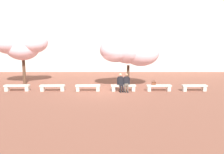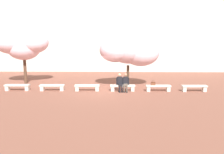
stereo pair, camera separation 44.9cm
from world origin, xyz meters
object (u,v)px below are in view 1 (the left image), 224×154
(stone_bench_east_end, at_px, (158,87))
(handbag, at_px, (153,83))
(stone_bench_center, at_px, (87,87))
(stone_bench_near_east, at_px, (123,87))
(cherry_tree_main, at_px, (129,51))
(stone_bench_near_west, at_px, (52,87))
(cherry_tree_secondary, at_px, (20,45))
(stone_bench_far_east, at_px, (193,87))
(person_seated_right, at_px, (126,82))
(stone_bench_west_end, at_px, (16,87))
(person_seated_left, at_px, (120,82))

(stone_bench_east_end, bearing_deg, handbag, 178.55)
(stone_bench_center, distance_m, stone_bench_east_end, 5.13)
(stone_bench_near_east, relative_size, handbag, 5.30)
(cherry_tree_main, bearing_deg, stone_bench_near_west, -164.91)
(cherry_tree_secondary, bearing_deg, stone_bench_near_west, -40.58)
(stone_bench_near_east, bearing_deg, stone_bench_far_east, -0.00)
(stone_bench_far_east, height_order, cherry_tree_secondary, cherry_tree_secondary)
(person_seated_right, height_order, handbag, person_seated_right)
(stone_bench_west_end, xyz_separation_m, stone_bench_center, (5.13, -0.00, 0.00))
(stone_bench_east_end, distance_m, stone_bench_far_east, 2.57)
(stone_bench_near_west, xyz_separation_m, cherry_tree_secondary, (-3.22, 2.76, 3.01))
(stone_bench_west_end, relative_size, stone_bench_near_west, 1.00)
(handbag, bearing_deg, person_seated_left, -178.53)
(person_seated_right, relative_size, handbag, 3.81)
(stone_bench_near_east, height_order, person_seated_left, person_seated_left)
(stone_bench_west_end, bearing_deg, cherry_tree_main, 10.52)
(stone_bench_east_end, relative_size, stone_bench_far_east, 1.00)
(stone_bench_west_end, distance_m, stone_bench_far_east, 12.84)
(stone_bench_west_end, distance_m, stone_bench_near_east, 7.70)
(stone_bench_near_west, relative_size, stone_bench_center, 1.00)
(stone_bench_near_west, relative_size, stone_bench_far_east, 1.00)
(person_seated_left, relative_size, cherry_tree_secondary, 0.29)
(stone_bench_west_end, xyz_separation_m, person_seated_left, (7.50, -0.05, 0.40))
(person_seated_left, bearing_deg, stone_bench_far_east, 0.56)
(stone_bench_east_end, xyz_separation_m, person_seated_left, (-2.77, -0.05, 0.40))
(stone_bench_center, distance_m, handbag, 4.77)
(stone_bench_near_west, distance_m, person_seated_right, 5.36)
(stone_bench_west_end, relative_size, stone_bench_far_east, 1.00)
(cherry_tree_secondary, bearing_deg, stone_bench_east_end, -14.18)
(stone_bench_near_east, bearing_deg, person_seated_left, -165.44)
(stone_bench_west_end, bearing_deg, cherry_tree_secondary, 103.33)
(stone_bench_west_end, bearing_deg, stone_bench_center, -0.00)
(cherry_tree_main, bearing_deg, stone_bench_west_end, -169.48)
(stone_bench_center, xyz_separation_m, stone_bench_east_end, (5.13, 0.00, 0.00))
(stone_bench_far_east, relative_size, handbag, 5.30)
(stone_bench_east_end, xyz_separation_m, cherry_tree_main, (-2.02, 1.53, 2.55))
(stone_bench_west_end, relative_size, stone_bench_near_east, 1.00)
(stone_bench_far_east, bearing_deg, stone_bench_east_end, 180.00)
(person_seated_right, distance_m, cherry_tree_secondary, 9.39)
(stone_bench_near_east, distance_m, person_seated_left, 0.45)
(stone_bench_center, relative_size, cherry_tree_secondary, 0.40)
(stone_bench_far_east, bearing_deg, cherry_tree_secondary, 168.44)
(handbag, bearing_deg, cherry_tree_main, 137.23)
(person_seated_left, relative_size, person_seated_right, 1.00)
(stone_bench_near_east, relative_size, cherry_tree_secondary, 0.40)
(stone_bench_near_west, relative_size, stone_bench_east_end, 1.00)
(person_seated_left, bearing_deg, stone_bench_west_end, 179.60)
(stone_bench_far_east, distance_m, person_seated_right, 4.94)
(person_seated_left, relative_size, handbag, 3.81)
(cherry_tree_secondary, bearing_deg, stone_bench_near_east, -18.27)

